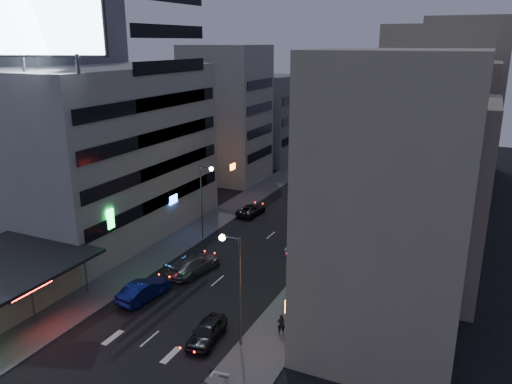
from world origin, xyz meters
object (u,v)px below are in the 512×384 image
Objects in this scene: scooter_black_b at (218,384)px; parked_car_right_near at (207,332)px; parked_car_right_far at (331,211)px; parked_car_right_mid at (302,245)px; scooter_silver_b at (230,367)px; parked_car_left at (251,210)px; road_car_silver at (194,264)px; road_car_blue at (144,290)px; person at (281,324)px.

parked_car_right_near is at bearing 60.41° from scooter_black_b.
parked_car_right_near is 29.09m from parked_car_right_far.
parked_car_right_near is 5.74m from scooter_black_b.
scooter_silver_b is (2.49, -20.40, -0.14)m from parked_car_right_mid.
parked_car_left is (-8.75, 25.73, -0.10)m from parked_car_right_near.
road_car_silver reaches higher than scooter_silver_b.
parked_car_left reaches higher than scooter_silver_b.
parked_car_right_far is at bearing -99.98° from road_car_blue.
parked_car_left is 0.93× the size of road_car_blue.
road_car_silver is at bearing -60.19° from person.
parked_car_right_near is at bearing 0.87° from person.
scooter_black_b is (10.12, -13.61, -0.12)m from road_car_silver.
parked_car_right_far is 3.16× the size of person.
scooter_black_b is at bearing -86.62° from parked_car_right_far.
road_car_blue is 2.84× the size of scooter_silver_b.
scooter_silver_b is at bearing -45.68° from parked_car_right_near.
scooter_black_b is (2.64, -22.23, -0.07)m from parked_car_right_mid.
parked_car_right_far is 1.00× the size of road_car_blue.
road_car_silver is (1.05, 5.98, 0.03)m from road_car_blue.
parked_car_right_near is at bearing 42.00° from scooter_silver_b.
parked_car_right_far reaches higher than parked_car_left.
person is (11.20, -6.17, 0.06)m from road_car_silver.
person reaches higher than parked_car_right_mid.
scooter_black_b is (3.07, -33.67, 0.00)m from parked_car_right_far.
parked_car_right_mid is 1.05× the size of parked_car_left.
person is at bearing -82.84° from parked_car_right_far.
person reaches higher than scooter_silver_b.
parked_car_right_mid is at bearing 81.57° from parked_car_right_near.
road_car_silver is at bearing -111.20° from parked_car_right_far.
road_car_blue is (1.02, -22.70, 0.17)m from parked_car_left.
road_car_blue is (-7.73, 3.04, 0.07)m from parked_car_right_near.
road_car_silver is at bearing -92.66° from road_car_blue.
parked_car_right_mid reaches higher than scooter_silver_b.
parked_car_right_near is 5.35m from person.
person is at bearing -173.54° from road_car_blue.
scooter_black_b is (11.18, -7.63, -0.09)m from road_car_blue.
parked_car_left is (-9.55, 8.09, -0.15)m from parked_car_right_mid.
scooter_black_b is at bearing 116.12° from parked_car_left.
road_car_blue is 3.15× the size of person.
parked_car_left is 16.84m from road_car_silver.
parked_car_right_far is at bearing -100.14° from road_car_silver.
road_car_silver is (2.07, -16.71, 0.21)m from parked_car_left.
parked_car_right_near is at bearing -87.01° from parked_car_right_mid.
parked_car_right_far is (-0.43, 11.44, -0.08)m from parked_car_right_mid.
road_car_silver is at bearing -125.36° from parked_car_right_mid.
road_car_blue reaches higher than parked_car_right_far.
road_car_silver is 3.72× the size of person.
parked_car_right_far is 21.27m from road_car_silver.
parked_car_left is 22.72m from road_car_blue.
person is (4.15, -26.23, 0.19)m from parked_car_right_far.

